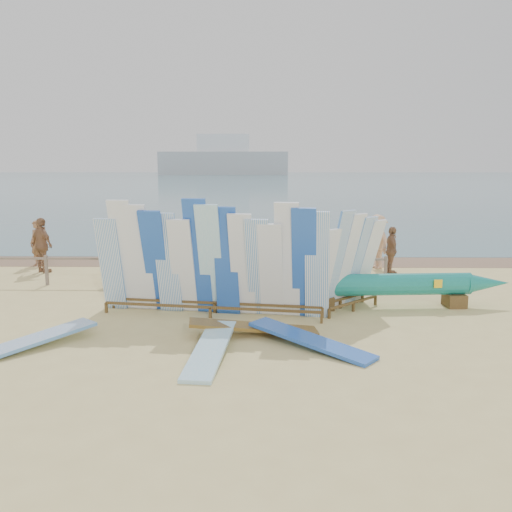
{
  "coord_description": "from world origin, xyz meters",
  "views": [
    {
      "loc": [
        2.45,
        -12.61,
        3.53
      ],
      "look_at": [
        2.22,
        1.81,
        1.09
      ],
      "focal_mm": 38.0,
      "sensor_mm": 36.0,
      "label": 1
    }
  ],
  "objects_px": {
    "beachgoer_3": "(144,241)",
    "beachgoer_extra_1": "(42,245)",
    "flat_board_c": "(254,335)",
    "beachgoer_10": "(392,251)",
    "outrigger_canoe": "(390,286)",
    "beachgoer_extra_0": "(377,242)",
    "beachgoer_6": "(211,255)",
    "side_surfboard_rack": "(348,265)",
    "main_surfboard_rack": "(212,264)",
    "flat_board_b": "(211,356)",
    "beach_chair_right": "(234,271)",
    "stroller": "(217,266)",
    "flat_board_d": "(310,348)",
    "beachgoer_1": "(37,243)",
    "flat_board_e": "(29,349)",
    "beach_chair_left": "(183,274)",
    "vendor_table": "(240,293)",
    "beachgoer_2": "(119,256)",
    "beachgoer_7": "(252,246)",
    "beachgoer_5": "(245,244)"
  },
  "relations": [
    {
      "from": "flat_board_c",
      "to": "stroller",
      "type": "relative_size",
      "value": 2.4
    },
    {
      "from": "beachgoer_3",
      "to": "beachgoer_extra_1",
      "type": "height_order",
      "value": "beachgoer_3"
    },
    {
      "from": "outrigger_canoe",
      "to": "beachgoer_extra_0",
      "type": "relative_size",
      "value": 3.3
    },
    {
      "from": "outrigger_canoe",
      "to": "beachgoer_3",
      "type": "bearing_deg",
      "value": 140.8
    },
    {
      "from": "beach_chair_right",
      "to": "beachgoer_1",
      "type": "xyz_separation_m",
      "value": [
        -7.01,
        2.08,
        0.55
      ]
    },
    {
      "from": "beachgoer_extra_0",
      "to": "main_surfboard_rack",
      "type": "bearing_deg",
      "value": -58.64
    },
    {
      "from": "beachgoer_extra_1",
      "to": "beachgoer_10",
      "type": "bearing_deg",
      "value": -143.43
    },
    {
      "from": "flat_board_d",
      "to": "beachgoer_1",
      "type": "height_order",
      "value": "beachgoer_1"
    },
    {
      "from": "beachgoer_6",
      "to": "stroller",
      "type": "bearing_deg",
      "value": -165.55
    },
    {
      "from": "beachgoer_extra_1",
      "to": "main_surfboard_rack",
      "type": "bearing_deg",
      "value": 177.18
    },
    {
      "from": "beachgoer_5",
      "to": "flat_board_e",
      "type": "bearing_deg",
      "value": 134.38
    },
    {
      "from": "beachgoer_3",
      "to": "beachgoer_5",
      "type": "xyz_separation_m",
      "value": [
        3.47,
        0.08,
        -0.09
      ]
    },
    {
      "from": "beach_chair_right",
      "to": "stroller",
      "type": "relative_size",
      "value": 0.8
    },
    {
      "from": "beachgoer_6",
      "to": "side_surfboard_rack",
      "type": "bearing_deg",
      "value": 133.71
    },
    {
      "from": "flat_board_d",
      "to": "beach_chair_left",
      "type": "xyz_separation_m",
      "value": [
        -3.39,
        6.03,
        0.24
      ]
    },
    {
      "from": "main_surfboard_rack",
      "to": "side_surfboard_rack",
      "type": "xyz_separation_m",
      "value": [
        3.26,
        0.54,
        -0.12
      ]
    },
    {
      "from": "beachgoer_10",
      "to": "beach_chair_left",
      "type": "bearing_deg",
      "value": 98.43
    },
    {
      "from": "flat_board_c",
      "to": "beachgoer_6",
      "type": "distance_m",
      "value": 5.53
    },
    {
      "from": "flat_board_c",
      "to": "beachgoer_1",
      "type": "distance_m",
      "value": 10.97
    },
    {
      "from": "stroller",
      "to": "beachgoer_10",
      "type": "height_order",
      "value": "beachgoer_10"
    },
    {
      "from": "vendor_table",
      "to": "stroller",
      "type": "bearing_deg",
      "value": 81.78
    },
    {
      "from": "main_surfboard_rack",
      "to": "stroller",
      "type": "xyz_separation_m",
      "value": [
        -0.24,
        3.85,
        -0.79
      ]
    },
    {
      "from": "beachgoer_10",
      "to": "flat_board_d",
      "type": "bearing_deg",
      "value": 153.75
    },
    {
      "from": "vendor_table",
      "to": "flat_board_b",
      "type": "xyz_separation_m",
      "value": [
        -0.4,
        -3.51,
        -0.37
      ]
    },
    {
      "from": "beachgoer_1",
      "to": "beachgoer_10",
      "type": "height_order",
      "value": "beachgoer_1"
    },
    {
      "from": "side_surfboard_rack",
      "to": "beach_chair_right",
      "type": "relative_size",
      "value": 2.79
    },
    {
      "from": "outrigger_canoe",
      "to": "beach_chair_right",
      "type": "relative_size",
      "value": 6.84
    },
    {
      "from": "flat_board_e",
      "to": "main_surfboard_rack",
      "type": "bearing_deg",
      "value": 77.09
    },
    {
      "from": "beachgoer_extra_0",
      "to": "beachgoer_10",
      "type": "height_order",
      "value": "beachgoer_extra_0"
    },
    {
      "from": "beach_chair_left",
      "to": "stroller",
      "type": "xyz_separation_m",
      "value": [
        1.02,
        0.11,
        0.21
      ]
    },
    {
      "from": "outrigger_canoe",
      "to": "beachgoer_7",
      "type": "bearing_deg",
      "value": 123.5
    },
    {
      "from": "beach_chair_right",
      "to": "stroller",
      "type": "bearing_deg",
      "value": 178.29
    },
    {
      "from": "beachgoer_3",
      "to": "beachgoer_2",
      "type": "relative_size",
      "value": 1.19
    },
    {
      "from": "flat_board_b",
      "to": "stroller",
      "type": "height_order",
      "value": "stroller"
    },
    {
      "from": "outrigger_canoe",
      "to": "beachgoer_7",
      "type": "xyz_separation_m",
      "value": [
        -3.55,
        4.57,
        0.31
      ]
    },
    {
      "from": "beachgoer_5",
      "to": "beachgoer_extra_0",
      "type": "bearing_deg",
      "value": -109.11
    },
    {
      "from": "beachgoer_2",
      "to": "vendor_table",
      "type": "bearing_deg",
      "value": 48.18
    },
    {
      "from": "stroller",
      "to": "beachgoer_7",
      "type": "distance_m",
      "value": 1.87
    },
    {
      "from": "flat_board_b",
      "to": "beachgoer_6",
      "type": "relative_size",
      "value": 1.63
    },
    {
      "from": "flat_board_e",
      "to": "beachgoer_6",
      "type": "height_order",
      "value": "beachgoer_6"
    },
    {
      "from": "beachgoer_extra_0",
      "to": "beachgoer_2",
      "type": "relative_size",
      "value": 1.17
    },
    {
      "from": "flat_board_c",
      "to": "flat_board_b",
      "type": "height_order",
      "value": "flat_board_c"
    },
    {
      "from": "stroller",
      "to": "beachgoer_10",
      "type": "xyz_separation_m",
      "value": [
        5.6,
        1.15,
        0.33
      ]
    },
    {
      "from": "beachgoer_3",
      "to": "beachgoer_10",
      "type": "distance_m",
      "value": 8.31
    },
    {
      "from": "beach_chair_left",
      "to": "beachgoer_3",
      "type": "height_order",
      "value": "beachgoer_3"
    },
    {
      "from": "flat_board_d",
      "to": "beachgoer_extra_1",
      "type": "xyz_separation_m",
      "value": [
        -8.22,
        7.38,
        0.91
      ]
    },
    {
      "from": "flat_board_c",
      "to": "beachgoer_10",
      "type": "xyz_separation_m",
      "value": [
        4.35,
        6.49,
        0.78
      ]
    },
    {
      "from": "flat_board_d",
      "to": "flat_board_e",
      "type": "bearing_deg",
      "value": 130.59
    },
    {
      "from": "stroller",
      "to": "flat_board_d",
      "type": "bearing_deg",
      "value": -66.78
    },
    {
      "from": "main_surfboard_rack",
      "to": "beachgoer_6",
      "type": "distance_m",
      "value": 3.84
    }
  ]
}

